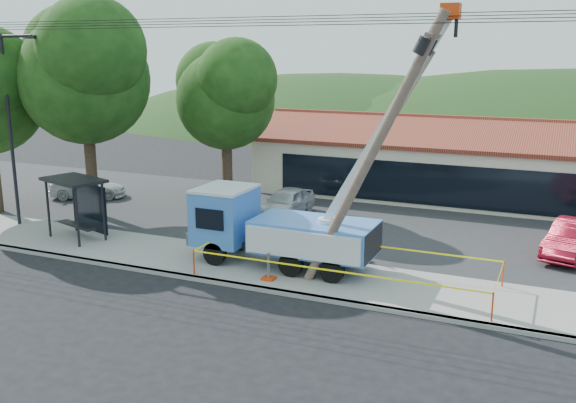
% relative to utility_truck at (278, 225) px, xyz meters
% --- Properties ---
extents(ground, '(120.00, 120.00, 0.00)m').
position_rel_utility_truck_xyz_m(ground, '(0.15, -4.61, -1.72)').
color(ground, black).
rests_on(ground, ground).
extents(curb, '(60.00, 0.25, 0.15)m').
position_rel_utility_truck_xyz_m(curb, '(0.15, -2.51, -1.65)').
color(curb, gray).
rests_on(curb, ground).
extents(sidewalk, '(60.00, 4.00, 0.15)m').
position_rel_utility_truck_xyz_m(sidewalk, '(0.15, -0.61, -1.65)').
color(sidewalk, gray).
rests_on(sidewalk, ground).
extents(parking_lot, '(60.00, 12.00, 0.10)m').
position_rel_utility_truck_xyz_m(parking_lot, '(0.15, 7.39, -1.67)').
color(parking_lot, '#28282B').
rests_on(parking_lot, ground).
extents(strip_mall, '(22.50, 8.53, 4.67)m').
position_rel_utility_truck_xyz_m(strip_mall, '(4.15, 15.37, 0.16)').
color(strip_mall, beige).
rests_on(strip_mall, ground).
extents(streetlight, '(2.13, 0.22, 9.00)m').
position_rel_utility_truck_xyz_m(streetlight, '(-13.63, 0.39, 3.58)').
color(streetlight, black).
rests_on(streetlight, ground).
extents(tree_west_near, '(7.56, 6.72, 10.80)m').
position_rel_utility_truck_xyz_m(tree_west_near, '(-11.85, 3.39, 5.80)').
color(tree_west_near, '#332316').
rests_on(tree_west_near, ground).
extents(tree_lot, '(6.30, 5.60, 8.94)m').
position_rel_utility_truck_xyz_m(tree_lot, '(-6.85, 8.39, 4.49)').
color(tree_lot, '#332316').
rests_on(tree_lot, ground).
extents(hill_west, '(78.40, 56.00, 28.00)m').
position_rel_utility_truck_xyz_m(hill_west, '(-14.85, 50.39, -1.72)').
color(hill_west, '#213C16').
rests_on(hill_west, ground).
extents(hill_center, '(89.60, 64.00, 32.00)m').
position_rel_utility_truck_xyz_m(hill_center, '(10.15, 50.39, -1.72)').
color(hill_center, '#213C16').
rests_on(hill_center, ground).
extents(utility_truck, '(9.90, 3.87, 9.61)m').
position_rel_utility_truck_xyz_m(utility_truck, '(0.00, 0.00, 0.00)').
color(utility_truck, black).
rests_on(utility_truck, ground).
extents(leaning_pole, '(4.75, 1.89, 9.50)m').
position_rel_utility_truck_xyz_m(leaning_pole, '(4.13, -1.07, 3.59)').
color(leaning_pole, brown).
rests_on(leaning_pole, ground).
extents(bus_shelter, '(3.18, 2.48, 2.70)m').
position_rel_utility_truck_xyz_m(bus_shelter, '(-9.56, -0.21, 0.41)').
color(bus_shelter, black).
rests_on(bus_shelter, ground).
extents(caution_tape, '(10.74, 3.34, 0.96)m').
position_rel_utility_truck_xyz_m(caution_tape, '(2.93, -0.67, -0.85)').
color(caution_tape, red).
rests_on(caution_tape, ground).
extents(car_silver, '(1.84, 4.31, 1.45)m').
position_rel_utility_truck_xyz_m(car_silver, '(-2.73, 6.95, -1.72)').
color(car_silver, '#BBBDC3').
rests_on(car_silver, ground).
extents(car_red, '(2.50, 4.66, 1.46)m').
position_rel_utility_truck_xyz_m(car_red, '(10.52, 5.83, -1.72)').
color(car_red, maroon).
rests_on(car_red, ground).
extents(car_white, '(4.51, 3.42, 1.22)m').
position_rel_utility_truck_xyz_m(car_white, '(-14.75, 6.34, -1.72)').
color(car_white, silver).
rests_on(car_white, ground).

